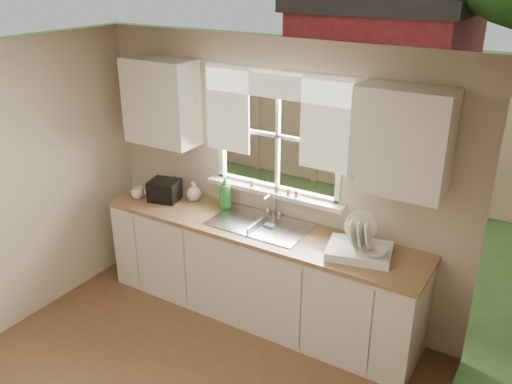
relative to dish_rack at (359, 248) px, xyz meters
The scene contains 19 objects.
room_walls 2.00m from the dish_rack, 118.54° to the right, with size 3.62×4.02×2.50m.
ceiling 2.46m from the dish_rack, 119.47° to the right, with size 3.60×4.00×0.02m, color silver.
window 1.13m from the dish_rack, 161.11° to the left, with size 1.38×0.16×1.06m.
curtains 1.38m from the dish_rack, 163.94° to the left, with size 1.50×0.03×0.81m.
base_cabinets 1.09m from the dish_rack, behind, with size 3.00×0.62×0.87m, color silver.
countertop 0.95m from the dish_rack, behind, with size 3.04×0.65×0.04m, color #936F49.
upper_cabinet_left 2.28m from the dish_rack, behind, with size 0.70×0.33×0.80m, color silver.
upper_cabinet_right 0.91m from the dish_rack, 36.18° to the left, with size 0.70×0.33×0.80m, color silver.
wall_outlet 0.33m from the dish_rack, 102.35° to the left, with size 0.08×0.01×0.12m, color beige.
sill_jars 0.95m from the dish_rack, 163.57° to the left, with size 0.50×0.04×0.06m.
sink 0.96m from the dish_rack, behind, with size 0.88×0.52×0.40m.
dish_rack is the anchor object (origin of this frame).
bowl 0.15m from the dish_rack, 20.89° to the right, with size 0.20×0.20×0.05m, color silver.
soap_bottle_a 1.42m from the dish_rack, behind, with size 0.13×0.13×0.33m, color #2A8134.
soap_bottle_b 2.00m from the dish_rack, behind, with size 0.09×0.09×0.20m, color blue.
soap_bottle_c 1.78m from the dish_rack, behind, with size 0.15×0.15×0.19m, color beige.
saucer 2.35m from the dish_rack, behind, with size 0.16×0.16×0.01m, color silver.
cup 2.28m from the dish_rack, behind, with size 0.13×0.13×0.10m, color white.
black_appliance 2.02m from the dish_rack, behind, with size 0.28×0.24×0.20m, color black.
Camera 1 is at (2.21, -1.97, 3.08)m, focal length 38.00 mm.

